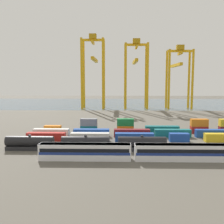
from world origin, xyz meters
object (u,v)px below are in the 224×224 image
(freight_tank_row, at_px, (86,143))
(shipping_container_11, at_px, (173,133))
(gantry_crane_central, at_px, (136,67))
(shipping_container_0, at_px, (46,137))
(passenger_train, at_px, (181,152))
(shipping_container_3, at_px, (179,137))
(gantry_crane_west, at_px, (93,65))
(shipping_container_2, at_px, (134,137))
(gantry_crane_east, at_px, (179,71))

(freight_tank_row, height_order, shipping_container_11, freight_tank_row)
(gantry_crane_central, bearing_deg, shipping_container_0, -108.73)
(passenger_train, height_order, shipping_container_0, passenger_train)
(passenger_train, height_order, shipping_container_3, passenger_train)
(shipping_container_3, bearing_deg, gantry_crane_central, 94.00)
(passenger_train, xyz_separation_m, gantry_crane_west, (-32.33, 121.85, 27.45))
(shipping_container_2, relative_size, gantry_crane_west, 0.24)
(passenger_train, height_order, gantry_crane_east, gantry_crane_east)
(shipping_container_0, bearing_deg, gantry_crane_west, 86.95)
(shipping_container_0, distance_m, shipping_container_3, 41.83)
(shipping_container_0, relative_size, shipping_container_3, 2.00)
(shipping_container_2, bearing_deg, gantry_crane_central, 86.20)
(freight_tank_row, height_order, gantry_crane_east, gantry_crane_east)
(passenger_train, bearing_deg, shipping_container_0, 152.30)
(passenger_train, bearing_deg, gantry_crane_east, 77.89)
(freight_tank_row, xyz_separation_m, shipping_container_11, (27.22, 17.82, -0.67))
(gantry_crane_west, bearing_deg, gantry_crane_east, 0.05)
(passenger_train, bearing_deg, gantry_crane_west, 104.86)
(shipping_container_0, height_order, gantry_crane_east, gantry_crane_east)
(freight_tank_row, xyz_separation_m, gantry_crane_east, (49.99, 113.27, 23.77))
(passenger_train, relative_size, shipping_container_2, 5.59)
(shipping_container_3, height_order, gantry_crane_west, gantry_crane_west)
(shipping_container_2, height_order, gantry_crane_central, gantry_crane_central)
(passenger_train, relative_size, gantry_crane_west, 1.35)
(shipping_container_3, bearing_deg, passenger_train, -101.60)
(freight_tank_row, bearing_deg, shipping_container_0, 141.23)
(passenger_train, distance_m, freight_tank_row, 25.34)
(shipping_container_0, relative_size, gantry_crane_central, 0.26)
(shipping_container_11, relative_size, gantry_crane_east, 0.28)
(shipping_container_2, distance_m, shipping_container_11, 14.83)
(freight_tank_row, relative_size, shipping_container_11, 3.60)
(freight_tank_row, bearing_deg, shipping_container_11, 33.21)
(gantry_crane_east, bearing_deg, shipping_container_0, -122.06)
(shipping_container_0, relative_size, gantry_crane_east, 0.28)
(shipping_container_2, bearing_deg, freight_tank_row, -141.26)
(freight_tank_row, height_order, gantry_crane_central, gantry_crane_central)
(gantry_crane_west, height_order, gantry_crane_east, gantry_crane_west)
(gantry_crane_west, xyz_separation_m, gantry_crane_east, (58.49, 0.05, -3.86))
(shipping_container_11, bearing_deg, shipping_container_0, -170.86)
(freight_tank_row, bearing_deg, passenger_train, -19.92)
(passenger_train, xyz_separation_m, shipping_container_3, (4.07, 19.82, -0.84))
(gantry_crane_west, distance_m, gantry_crane_east, 58.62)
(gantry_crane_west, bearing_deg, passenger_train, -75.14)
(shipping_container_2, distance_m, gantry_crane_west, 108.23)
(freight_tank_row, relative_size, shipping_container_2, 3.60)
(shipping_container_11, bearing_deg, gantry_crane_west, 110.53)
(freight_tank_row, height_order, shipping_container_2, freight_tank_row)
(gantry_crane_west, bearing_deg, shipping_container_0, -93.05)
(freight_tank_row, distance_m, gantry_crane_west, 116.85)
(gantry_crane_east, bearing_deg, shipping_container_2, -109.44)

